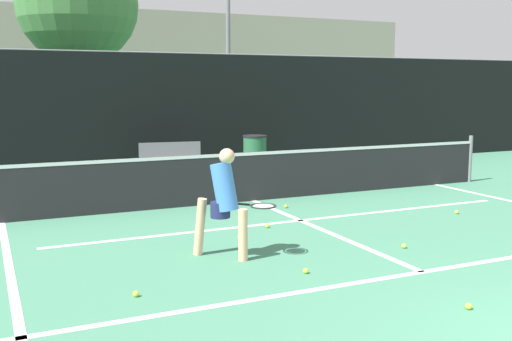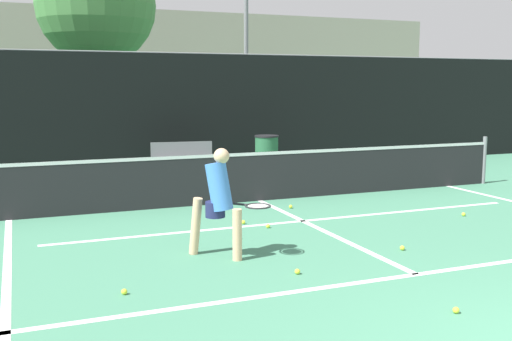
{
  "view_description": "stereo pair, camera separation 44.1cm",
  "coord_description": "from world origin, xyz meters",
  "px_view_note": "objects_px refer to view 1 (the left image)",
  "views": [
    {
      "loc": [
        -4.72,
        -2.62,
        2.24
      ],
      "look_at": [
        -0.99,
        5.49,
        0.95
      ],
      "focal_mm": 42.0,
      "sensor_mm": 36.0,
      "label": 1
    },
    {
      "loc": [
        -4.32,
        -2.79,
        2.24
      ],
      "look_at": [
        -0.99,
        5.49,
        0.95
      ],
      "focal_mm": 42.0,
      "sensor_mm": 36.0,
      "label": 2
    }
  ],
  "objects_px": {
    "player_practicing": "(224,199)",
    "courtside_bench": "(171,159)",
    "parked_car": "(29,141)",
    "trash_bin": "(255,155)"
  },
  "relations": [
    {
      "from": "player_practicing",
      "to": "courtside_bench",
      "type": "bearing_deg",
      "value": 126.88
    },
    {
      "from": "player_practicing",
      "to": "trash_bin",
      "type": "xyz_separation_m",
      "value": [
        3.41,
        6.5,
        -0.29
      ]
    },
    {
      "from": "courtside_bench",
      "to": "trash_bin",
      "type": "relative_size",
      "value": 1.55
    },
    {
      "from": "courtside_bench",
      "to": "trash_bin",
      "type": "xyz_separation_m",
      "value": [
        2.11,
        -0.23,
        0.03
      ]
    },
    {
      "from": "player_practicing",
      "to": "trash_bin",
      "type": "relative_size",
      "value": 1.47
    },
    {
      "from": "courtside_bench",
      "to": "trash_bin",
      "type": "height_order",
      "value": "trash_bin"
    },
    {
      "from": "courtside_bench",
      "to": "parked_car",
      "type": "height_order",
      "value": "parked_car"
    },
    {
      "from": "courtside_bench",
      "to": "parked_car",
      "type": "bearing_deg",
      "value": 129.55
    },
    {
      "from": "player_practicing",
      "to": "courtside_bench",
      "type": "relative_size",
      "value": 0.95
    },
    {
      "from": "player_practicing",
      "to": "courtside_bench",
      "type": "height_order",
      "value": "player_practicing"
    }
  ]
}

